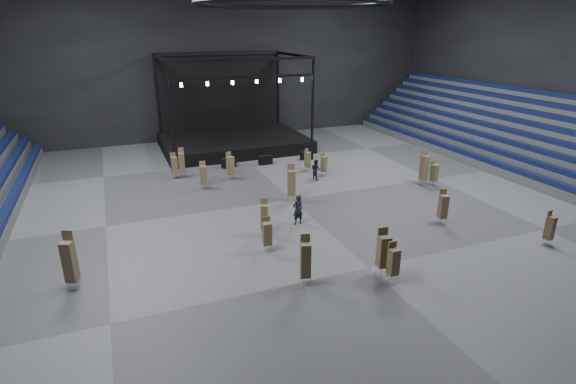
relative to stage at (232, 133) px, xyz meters
name	(u,v)px	position (x,y,z in m)	size (l,w,h in m)	color
floor	(292,199)	(0.00, -16.24, -1.45)	(50.00, 50.00, 0.00)	#505053
wall_back	(217,53)	(0.00, 4.76, 7.55)	(50.00, 0.20, 18.00)	black
wall_right	(566,60)	(25.00, -16.24, 7.55)	(0.20, 42.00, 18.00)	black
bleachers_right	(531,146)	(22.94, -16.24, 0.28)	(7.20, 40.00, 6.40)	#4D4D4F
stage	(232,133)	(0.00, 0.00, 0.00)	(14.00, 10.00, 9.20)	black
truss_ring	(292,4)	(0.00, -16.24, 11.55)	(12.30, 12.30, 5.15)	black
flight_case_left	(229,163)	(-2.16, -6.89, -1.04)	(1.22, 0.61, 0.81)	black
flight_case_mid	(265,160)	(1.14, -7.23, -1.05)	(1.20, 0.60, 0.80)	black
flight_case_right	(307,155)	(5.22, -7.18, -1.08)	(1.12, 0.56, 0.75)	black
chair_stack_0	(174,165)	(-7.01, -8.22, -0.33)	(0.51, 0.51, 2.12)	silver
chair_stack_1	(70,261)	(-13.99, -23.20, 0.04)	(0.68, 0.68, 2.95)	silver
chair_stack_2	(443,206)	(7.19, -23.60, -0.27)	(0.55, 0.55, 2.25)	silver
chair_stack_3	(308,159)	(3.83, -10.47, -0.42)	(0.51, 0.51, 1.95)	silver
chair_stack_4	(393,261)	(0.38, -28.22, -0.36)	(0.47, 0.47, 2.05)	silver
chair_stack_5	(383,251)	(0.28, -27.49, -0.13)	(0.62, 0.62, 2.49)	silver
chair_stack_6	(550,227)	(10.79, -28.23, -0.37)	(0.50, 0.50, 2.07)	silver
chair_stack_7	(324,164)	(4.59, -12.08, -0.43)	(0.55, 0.55, 1.93)	silver
chair_stack_8	(203,174)	(-5.35, -11.61, -0.31)	(0.49, 0.49, 2.15)	silver
chair_stack_9	(291,182)	(-0.11, -16.47, -0.06)	(0.63, 0.63, 2.70)	silver
chair_stack_10	(306,259)	(-3.65, -26.87, -0.14)	(0.59, 0.59, 2.56)	silver
chair_stack_11	(264,216)	(-3.66, -20.91, -0.30)	(0.56, 0.56, 2.23)	silver
chair_stack_12	(267,233)	(-4.23, -23.00, -0.37)	(0.53, 0.53, 2.00)	silver
chair_stack_13	(230,165)	(-2.87, -10.21, -0.25)	(0.65, 0.65, 2.26)	silver
chair_stack_14	(434,172)	(11.39, -17.56, -0.37)	(0.61, 0.61, 2.01)	silver
chair_stack_15	(424,167)	(10.69, -17.19, 0.01)	(0.53, 0.53, 2.86)	silver
chair_stack_16	(182,162)	(-6.41, -8.22, -0.18)	(0.55, 0.55, 2.48)	silver
man_center	(298,210)	(-1.25, -20.31, -0.48)	(0.70, 0.46, 1.93)	black
crew_member	(316,170)	(3.51, -12.81, -0.61)	(0.81, 0.63, 1.67)	black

